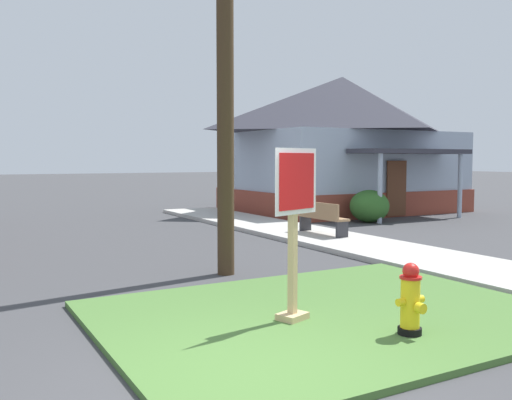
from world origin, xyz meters
name	(u,v)px	position (x,y,z in m)	size (l,w,h in m)	color
ground_plane	(246,389)	(0.00, 0.00, 0.00)	(160.00, 160.00, 0.00)	#3D3D3F
grass_corner_patch	(328,314)	(2.04, 1.49, 0.04)	(5.90, 4.51, 0.08)	#477033
sidewalk_strip	(343,242)	(6.19, 6.48, 0.06)	(2.20, 19.94, 0.12)	#B2AFA8
fire_hydrant	(410,301)	(2.28, 0.25, 0.47)	(0.38, 0.34, 0.83)	black
stop_sign	(294,234)	(1.43, 1.40, 1.16)	(0.77, 0.39, 2.15)	tan
manhole_cover	(175,324)	(0.14, 2.18, 0.01)	(0.70, 0.70, 0.02)	black
street_bench	(321,216)	(6.28, 7.54, 0.59)	(0.43, 1.77, 0.85)	#93704C
corner_house	(342,142)	(11.89, 13.86, 2.80)	(8.79, 7.95, 5.45)	brown
shrub_near_porch	(369,206)	(9.94, 9.86, 0.54)	(1.31, 1.31, 1.08)	#306326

